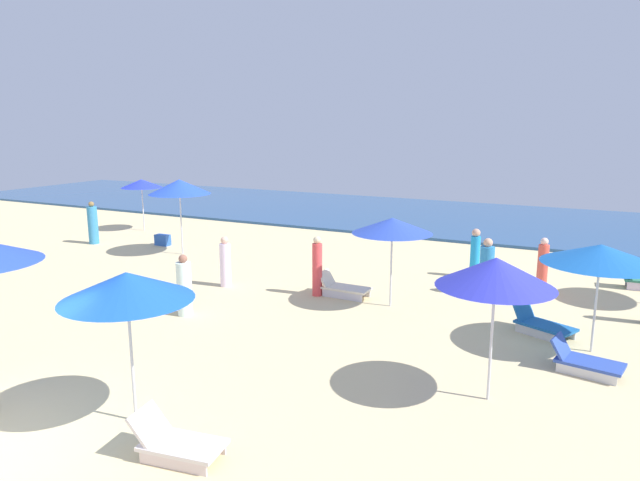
{
  "coord_description": "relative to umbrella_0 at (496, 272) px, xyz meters",
  "views": [
    {
      "loc": [
        7.96,
        -4.59,
        4.83
      ],
      "look_at": [
        -0.27,
        11.64,
        1.08
      ],
      "focal_mm": 32.31,
      "sensor_mm": 36.0,
      "label": 1
    }
  ],
  "objects": [
    {
      "name": "ocean",
      "position": [
        -6.35,
        19.0,
        -2.27
      ],
      "size": [
        60.0,
        11.65,
        0.12
      ],
      "primitive_type": "cube",
      "color": "#285082",
      "rests_on": "ground_plane"
    },
    {
      "name": "umbrella_0",
      "position": [
        0.0,
        0.0,
        0.0
      ],
      "size": [
        2.03,
        2.03,
        2.59
      ],
      "color": "silver",
      "rests_on": "ground_plane"
    },
    {
      "name": "umbrella_1",
      "position": [
        1.55,
        3.22,
        -0.18
      ],
      "size": [
        2.38,
        2.38,
        2.35
      ],
      "color": "silver",
      "rests_on": "ground_plane"
    },
    {
      "name": "lounge_chair_1_0",
      "position": [
        1.46,
        2.01,
        -2.09
      ],
      "size": [
        1.4,
        0.87,
        0.64
      ],
      "rotation": [
        0.0,
        0.0,
        1.39
      ],
      "color": "silver",
      "rests_on": "ground_plane"
    },
    {
      "name": "lounge_chair_1_1",
      "position": [
        0.46,
        3.83,
        -2.08
      ],
      "size": [
        1.52,
        1.14,
        0.73
      ],
      "rotation": [
        0.0,
        0.0,
        1.15
      ],
      "color": "silver",
      "rests_on": "ground_plane"
    },
    {
      "name": "umbrella_3",
      "position": [
        -17.17,
        9.57,
        -0.2
      ],
      "size": [
        1.81,
        1.81,
        2.32
      ],
      "color": "silver",
      "rests_on": "ground_plane"
    },
    {
      "name": "umbrella_4",
      "position": [
        -12.42,
        6.57,
        0.19
      ],
      "size": [
        2.25,
        2.25,
        2.79
      ],
      "color": "silver",
      "rests_on": "ground_plane"
    },
    {
      "name": "umbrella_6",
      "position": [
        -3.37,
        4.22,
        -0.14
      ],
      "size": [
        2.11,
        2.11,
        2.39
      ],
      "color": "silver",
      "rests_on": "ground_plane"
    },
    {
      "name": "lounge_chair_6_0",
      "position": [
        -4.88,
        4.46,
        -2.08
      ],
      "size": [
        1.46,
        0.67,
        0.68
      ],
      "rotation": [
        0.0,
        0.0,
        1.55
      ],
      "color": "silver",
      "rests_on": "ground_plane"
    },
    {
      "name": "umbrella_8",
      "position": [
        -5.03,
        -3.38,
        -0.03
      ],
      "size": [
        2.1,
        2.1,
        2.53
      ],
      "color": "silver",
      "rests_on": "ground_plane"
    },
    {
      "name": "lounge_chair_8_0",
      "position": [
        -3.73,
        -3.91,
        -2.09
      ],
      "size": [
        1.42,
        0.84,
        0.68
      ],
      "rotation": [
        0.0,
        0.0,
        1.72
      ],
      "color": "silver",
      "rests_on": "ground_plane"
    },
    {
      "name": "beachgoer_0",
      "position": [
        -7.79,
        1.17,
        -1.6
      ],
      "size": [
        0.53,
        0.53,
        1.58
      ],
      "rotation": [
        0.0,
        0.0,
        0.63
      ],
      "color": "white",
      "rests_on": "ground_plane"
    },
    {
      "name": "beachgoer_1",
      "position": [
        -1.31,
        6.41,
        -1.57
      ],
      "size": [
        0.56,
        0.56,
        1.65
      ],
      "rotation": [
        0.0,
        0.0,
        0.94
      ],
      "color": "#2B80C4",
      "rests_on": "ground_plane"
    },
    {
      "name": "beachgoer_2",
      "position": [
        -2.01,
        8.18,
        -1.57
      ],
      "size": [
        0.32,
        0.32,
        1.57
      ],
      "rotation": [
        0.0,
        0.0,
        3.08
      ],
      "color": "#1F95E0",
      "rests_on": "ground_plane"
    },
    {
      "name": "beachgoer_3",
      "position": [
        -5.56,
        4.21,
        -1.51
      ],
      "size": [
        0.35,
        0.35,
        1.71
      ],
      "rotation": [
        0.0,
        0.0,
        2.85
      ],
      "color": "#ED474A",
      "rests_on": "ground_plane"
    },
    {
      "name": "beachgoer_4",
      "position": [
        -16.87,
        6.44,
        -1.54
      ],
      "size": [
        0.55,
        0.55,
        1.72
      ],
      "rotation": [
        0.0,
        0.0,
        2.38
      ],
      "color": "#388AC0",
      "rests_on": "ground_plane"
    },
    {
      "name": "beachgoer_6",
      "position": [
        -8.43,
        3.8,
        -1.62
      ],
      "size": [
        0.42,
        0.42,
        1.52
      ],
      "rotation": [
        0.0,
        0.0,
        5.09
      ],
      "color": "white",
      "rests_on": "ground_plane"
    },
    {
      "name": "beachgoer_7",
      "position": [
        0.1,
        7.12,
        -1.54
      ],
      "size": [
        0.35,
        0.35,
        1.66
      ],
      "rotation": [
        0.0,
        0.0,
        4.49
      ],
      "color": "#E95342",
      "rests_on": "ground_plane"
    },
    {
      "name": "cooler_box_0",
      "position": [
        -14.16,
        7.44,
        -2.11
      ],
      "size": [
        0.6,
        0.33,
        0.43
      ],
      "primitive_type": "cube",
      "rotation": [
        0.0,
        0.0,
        0.02
      ],
      "color": "blue",
      "rests_on": "ground_plane"
    }
  ]
}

